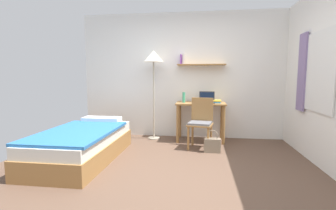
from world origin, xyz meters
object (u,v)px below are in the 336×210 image
object	(u,v)px
bed	(83,144)
book_stack	(217,101)
desk	(201,111)
laptop	(207,100)
desk_chair	(201,121)
standing_lamp	(153,61)
handbag	(212,145)
water_bottle	(184,97)

from	to	relation	value
bed	book_stack	world-z (taller)	book_stack
desk	laptop	world-z (taller)	laptop
desk_chair	standing_lamp	size ratio (longest dim) A/B	0.50
desk_chair	standing_lamp	distance (m)	1.55
standing_lamp	handbag	xyz separation A→B (m)	(1.16, -0.77, -1.46)
standing_lamp	desk_chair	bearing A→B (deg)	-28.31
desk	book_stack	world-z (taller)	book_stack
bed	handbag	size ratio (longest dim) A/B	5.06
desk_chair	laptop	xyz separation A→B (m)	(0.11, 0.50, 0.33)
bed	laptop	xyz separation A→B (m)	(1.92, 1.39, 0.59)
standing_lamp	handbag	bearing A→B (deg)	-33.76
book_stack	handbag	distance (m)	1.02
water_bottle	book_stack	world-z (taller)	water_bottle
desk_chair	standing_lamp	bearing A→B (deg)	151.69
laptop	book_stack	distance (m)	0.20
standing_lamp	water_bottle	bearing A→B (deg)	-4.46
book_stack	handbag	bearing A→B (deg)	-98.30
desk_chair	standing_lamp	xyz separation A→B (m)	(-0.96, 0.52, 1.10)
bed	standing_lamp	distance (m)	2.13
bed	desk_chair	bearing A→B (deg)	26.18
laptop	handbag	size ratio (longest dim) A/B	0.79
book_stack	handbag	world-z (taller)	book_stack
laptop	water_bottle	world-z (taller)	laptop
desk_chair	bed	bearing A→B (deg)	-153.82
desk	water_bottle	world-z (taller)	water_bottle
standing_lamp	handbag	size ratio (longest dim) A/B	4.66
standing_lamp	water_bottle	size ratio (longest dim) A/B	8.70
bed	standing_lamp	xyz separation A→B (m)	(0.85, 1.41, 1.35)
water_bottle	book_stack	size ratio (longest dim) A/B	0.89
laptop	water_bottle	size ratio (longest dim) A/B	1.48
desk	standing_lamp	bearing A→B (deg)	178.43
bed	handbag	world-z (taller)	bed
standing_lamp	laptop	bearing A→B (deg)	-1.14
standing_lamp	handbag	world-z (taller)	standing_lamp
book_stack	bed	bearing A→B (deg)	-146.49
water_bottle	bed	bearing A→B (deg)	-137.16
laptop	desk_chair	bearing A→B (deg)	-102.63
water_bottle	book_stack	bearing A→B (deg)	3.79
standing_lamp	water_bottle	world-z (taller)	standing_lamp
bed	water_bottle	distance (m)	2.10
desk_chair	desk	bearing A→B (deg)	90.99
desk	desk_chair	distance (m)	0.51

